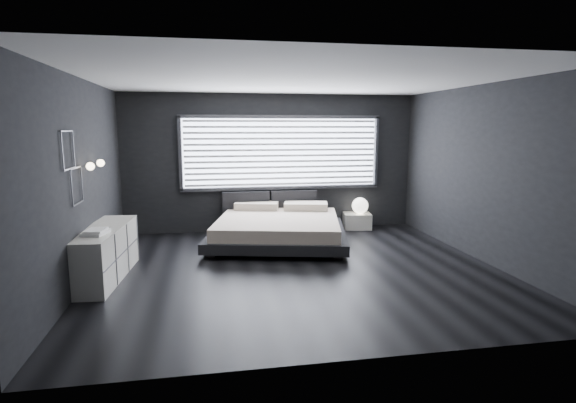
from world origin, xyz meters
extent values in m
plane|color=black|center=(0.00, 0.00, 0.00)|extent=(6.00, 6.00, 0.00)
plane|color=white|center=(0.00, 0.00, 2.80)|extent=(6.00, 6.00, 0.00)
cube|color=black|center=(0.00, 2.75, 1.40)|extent=(6.00, 0.04, 2.80)
cube|color=black|center=(0.00, -2.75, 1.40)|extent=(6.00, 0.04, 2.80)
cube|color=black|center=(-3.00, 0.00, 1.40)|extent=(0.04, 5.50, 2.80)
cube|color=black|center=(3.00, 0.00, 1.40)|extent=(0.04, 5.50, 2.80)
cube|color=white|center=(0.20, 2.73, 1.61)|extent=(4.00, 0.02, 1.38)
cube|color=#47474C|center=(-1.84, 2.70, 1.61)|extent=(0.06, 0.08, 1.48)
cube|color=#47474C|center=(2.24, 2.70, 1.61)|extent=(0.06, 0.08, 1.48)
cube|color=#47474C|center=(0.20, 2.70, 2.34)|extent=(4.14, 0.08, 0.06)
cube|color=#47474C|center=(0.20, 2.70, 0.88)|extent=(4.14, 0.08, 0.06)
cube|color=silver|center=(0.20, 2.67, 1.61)|extent=(3.94, 0.03, 1.32)
cube|color=black|center=(-0.56, 2.64, 0.57)|extent=(0.96, 0.16, 0.52)
cube|color=black|center=(0.44, 2.64, 0.57)|extent=(0.96, 0.16, 0.52)
cylinder|color=silver|center=(-2.95, 0.05, 1.60)|extent=(0.10, 0.02, 0.02)
sphere|color=#FFE5B7|center=(-2.88, 0.05, 1.60)|extent=(0.11, 0.11, 0.11)
cylinder|color=silver|center=(-2.95, 0.65, 1.60)|extent=(0.10, 0.02, 0.02)
sphere|color=#FFE5B7|center=(-2.88, 0.65, 1.60)|extent=(0.11, 0.11, 0.11)
cube|color=#47474C|center=(-2.98, -0.55, 2.08)|extent=(0.01, 0.46, 0.02)
cube|color=#47474C|center=(-2.98, -0.55, 1.62)|extent=(0.01, 0.46, 0.02)
cube|color=#47474C|center=(-2.98, -0.32, 1.85)|extent=(0.01, 0.02, 0.46)
cube|color=#47474C|center=(-2.98, -0.78, 1.85)|extent=(0.01, 0.02, 0.46)
cube|color=#47474C|center=(-2.98, -0.30, 1.61)|extent=(0.01, 0.46, 0.02)
cube|color=#47474C|center=(-2.98, -0.30, 1.15)|extent=(0.01, 0.46, 0.02)
cube|color=#47474C|center=(-2.98, -0.07, 1.38)|extent=(0.01, 0.02, 0.46)
cube|color=#47474C|center=(-2.98, -0.53, 1.38)|extent=(0.01, 0.02, 0.46)
cube|color=black|center=(-1.29, 0.87, 0.04)|extent=(0.16, 0.16, 0.09)
cube|color=black|center=(0.76, 0.40, 0.04)|extent=(0.16, 0.16, 0.09)
cube|color=black|center=(-0.87, 2.70, 0.04)|extent=(0.16, 0.16, 0.09)
cube|color=black|center=(1.17, 2.23, 0.04)|extent=(0.16, 0.16, 0.09)
cube|color=black|center=(-0.06, 1.55, 0.18)|extent=(2.88, 2.80, 0.18)
cube|color=beige|center=(-0.06, 1.55, 0.38)|extent=(2.59, 2.59, 0.22)
cube|color=beige|center=(-0.35, 2.50, 0.56)|extent=(0.94, 0.64, 0.14)
cube|color=beige|center=(0.62, 2.28, 0.56)|extent=(0.94, 0.64, 0.14)
cube|color=white|center=(1.78, 2.50, 0.16)|extent=(0.63, 0.55, 0.33)
sphere|color=white|center=(1.83, 2.46, 0.50)|extent=(0.34, 0.34, 0.34)
cube|color=white|center=(-2.78, 0.08, 0.37)|extent=(0.66, 1.86, 0.73)
cube|color=#47474C|center=(-2.52, 0.06, 0.37)|extent=(0.16, 1.80, 0.71)
cube|color=white|center=(-2.79, -0.31, 0.75)|extent=(0.34, 0.40, 0.04)
cube|color=white|center=(-2.78, -0.33, 0.79)|extent=(0.27, 0.34, 0.03)
camera|label=1|loc=(-1.30, -6.43, 2.12)|focal=28.00mm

